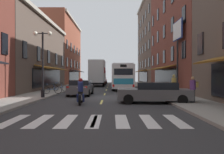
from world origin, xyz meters
name	(u,v)px	position (x,y,z in m)	size (l,w,h in m)	color
ground_plane	(103,98)	(0.00, 0.00, -0.05)	(34.80, 80.00, 0.10)	#333335
lane_centre_dashes	(103,97)	(0.00, -0.25, 0.00)	(0.14, 73.90, 0.01)	#DBCC4C
crosswalk_near	(94,121)	(0.00, -10.00, 0.00)	(7.10, 2.80, 0.01)	silver
sidewalk_left	(33,96)	(-5.90, 0.00, 0.07)	(3.00, 80.00, 0.14)	gray
sidewalk_right	(173,96)	(5.90, 0.00, 0.07)	(3.00, 80.00, 0.14)	gray
billboard_sign	(177,38)	(7.05, 2.94, 5.44)	(0.40, 2.86, 6.96)	black
transit_bus	(121,76)	(2.07, 11.73, 1.69)	(2.80, 12.13, 3.22)	white
box_truck	(97,73)	(-1.68, 19.37, 2.16)	(2.59, 8.05, 4.24)	#B21E19
sedan_near	(101,80)	(-1.41, 29.95, 0.74)	(2.04, 4.45, 1.46)	maroon
sedan_mid	(80,88)	(-2.15, 1.76, 0.72)	(2.05, 4.36, 1.39)	#515154
sedan_far	(154,92)	(3.55, -4.04, 0.71)	(4.91, 2.41, 1.37)	#515154
motorcycle_rider	(80,93)	(-1.29, -4.59, 0.71)	(0.62, 2.07, 1.66)	black
bicycle_near	(52,90)	(-4.76, 1.74, 0.50)	(1.71, 0.48, 0.91)	black
bicycle_mid	(59,88)	(-4.82, 5.20, 0.50)	(1.69, 0.51, 0.91)	black
pedestrian_near	(192,89)	(5.86, -4.69, 0.99)	(0.50, 0.36, 1.62)	black
pedestrian_mid	(173,85)	(5.57, -1.27, 1.05)	(0.36, 0.36, 1.76)	#66387F
street_lamp_twin	(42,61)	(-4.61, -1.64, 2.95)	(1.42, 0.32, 5.07)	black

